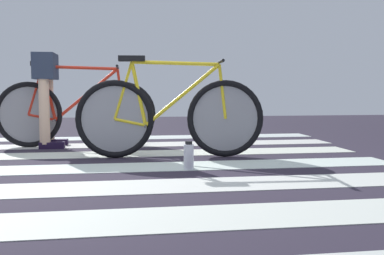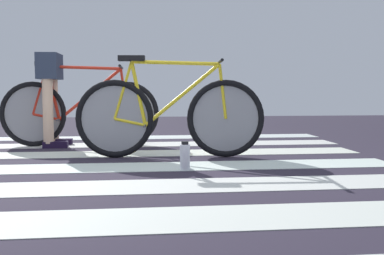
{
  "view_description": "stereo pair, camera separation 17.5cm",
  "coord_description": "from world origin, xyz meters",
  "px_view_note": "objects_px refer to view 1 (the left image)",
  "views": [
    {
      "loc": [
        0.2,
        -3.67,
        0.64
      ],
      "look_at": [
        0.84,
        0.45,
        0.3
      ],
      "focal_mm": 42.12,
      "sensor_mm": 36.0,
      "label": 1
    },
    {
      "loc": [
        0.37,
        -3.67,
        0.64
      ],
      "look_at": [
        0.84,
        0.45,
        0.3
      ],
      "focal_mm": 42.12,
      "sensor_mm": 36.0,
      "label": 2
    }
  ],
  "objects_px": {
    "bicycle_2_of_2": "(76,112)",
    "cyclist_2_of_2": "(46,87)",
    "water_bottle": "(189,156)",
    "bicycle_1_of_2": "(170,116)"
  },
  "relations": [
    {
      "from": "bicycle_2_of_2",
      "to": "water_bottle",
      "type": "relative_size",
      "value": 7.72
    },
    {
      "from": "bicycle_2_of_2",
      "to": "cyclist_2_of_2",
      "type": "relative_size",
      "value": 1.7
    },
    {
      "from": "bicycle_2_of_2",
      "to": "water_bottle",
      "type": "distance_m",
      "value": 1.95
    },
    {
      "from": "bicycle_2_of_2",
      "to": "bicycle_1_of_2",
      "type": "bearing_deg",
      "value": -45.33
    },
    {
      "from": "water_bottle",
      "to": "cyclist_2_of_2",
      "type": "bearing_deg",
      "value": 128.63
    },
    {
      "from": "cyclist_2_of_2",
      "to": "bicycle_2_of_2",
      "type": "bearing_deg",
      "value": 0.0
    },
    {
      "from": "water_bottle",
      "to": "bicycle_2_of_2",
      "type": "bearing_deg",
      "value": 121.47
    },
    {
      "from": "bicycle_2_of_2",
      "to": "water_bottle",
      "type": "xyz_separation_m",
      "value": [
        1.01,
        -1.65,
        -0.28
      ]
    },
    {
      "from": "bicycle_1_of_2",
      "to": "water_bottle",
      "type": "distance_m",
      "value": 0.74
    },
    {
      "from": "bicycle_1_of_2",
      "to": "water_bottle",
      "type": "xyz_separation_m",
      "value": [
        0.07,
        -0.68,
        -0.28
      ]
    }
  ]
}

